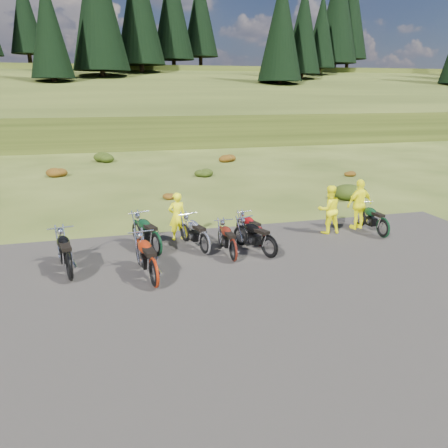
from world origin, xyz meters
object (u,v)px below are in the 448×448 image
object	(u,v)px
motorcycle_0	(71,281)
person_middle	(177,217)
motorcycle_7	(382,238)
motorcycle_3	(205,255)

from	to	relation	value
motorcycle_0	person_middle	bearing A→B (deg)	-63.18
motorcycle_0	motorcycle_7	world-z (taller)	motorcycle_0
motorcycle_0	motorcycle_3	world-z (taller)	motorcycle_0
motorcycle_0	motorcycle_7	distance (m)	10.56
motorcycle_3	person_middle	size ratio (longest dim) A/B	1.25
person_middle	motorcycle_3	bearing A→B (deg)	99.81
motorcycle_0	person_middle	world-z (taller)	person_middle
motorcycle_7	person_middle	size ratio (longest dim) A/B	1.21
motorcycle_7	motorcycle_0	bearing A→B (deg)	92.62
motorcycle_0	motorcycle_3	size ratio (longest dim) A/B	1.10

